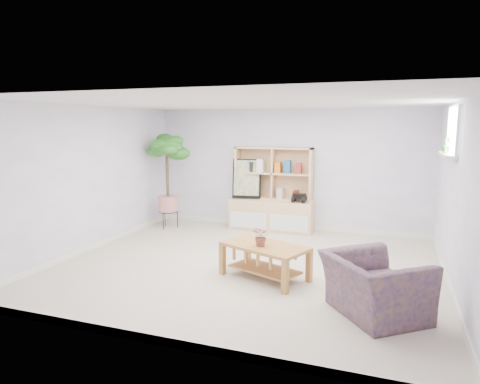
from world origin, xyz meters
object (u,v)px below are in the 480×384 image
(coffee_table, at_px, (265,261))
(floor_tree, at_px, (168,181))
(storage_unit, at_px, (272,189))
(armchair, at_px, (374,282))

(coffee_table, xyz_separation_m, floor_tree, (-2.67, 2.13, 0.72))
(storage_unit, distance_m, floor_tree, 2.11)
(storage_unit, bearing_deg, armchair, -57.96)
(floor_tree, xyz_separation_m, armchair, (4.14, -2.83, -0.58))
(armchair, bearing_deg, coffee_table, 25.96)
(coffee_table, height_order, floor_tree, floor_tree)
(floor_tree, height_order, armchair, floor_tree)
(floor_tree, bearing_deg, storage_unit, 14.16)
(coffee_table, relative_size, floor_tree, 0.60)
(storage_unit, relative_size, coffee_table, 1.43)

